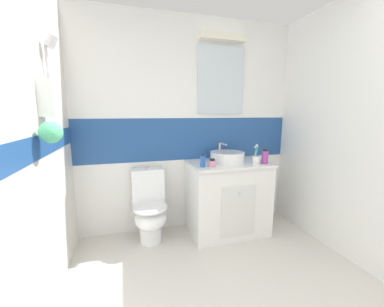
{
  "coord_description": "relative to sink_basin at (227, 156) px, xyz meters",
  "views": [
    {
      "loc": [
        -0.72,
        -0.28,
        1.41
      ],
      "look_at": [
        -0.11,
        1.87,
        1.02
      ],
      "focal_mm": 21.57,
      "sensor_mm": 36.0,
      "label": 1
    }
  ],
  "objects": [
    {
      "name": "soap_dispenser",
      "position": [
        -0.36,
        -0.18,
        -0.0
      ],
      "size": [
        0.06,
        0.06,
        0.16
      ],
      "color": "#2659B2",
      "rests_on": "vanity_cabinet"
    },
    {
      "name": "sink_basin",
      "position": [
        0.0,
        0.0,
        0.0
      ],
      "size": [
        0.39,
        0.44,
        0.2
      ],
      "color": "white",
      "rests_on": "vanity_cabinet"
    },
    {
      "name": "ground_plane",
      "position": [
        -0.39,
        -0.94,
        -0.93
      ],
      "size": [
        3.2,
        3.48,
        0.04
      ],
      "primitive_type": "cube",
      "color": "beige"
    },
    {
      "name": "wall_back_tiled",
      "position": [
        -0.38,
        0.3,
        0.35
      ],
      "size": [
        3.2,
        0.2,
        2.5
      ],
      "color": "white",
      "rests_on": "ground_plane"
    },
    {
      "name": "wall_right_plain",
      "position": [
        0.96,
        -0.94,
        0.34
      ],
      "size": [
        0.1,
        3.48,
        2.5
      ],
      "primitive_type": "cube",
      "color": "white",
      "rests_on": "ground_plane"
    },
    {
      "name": "mouthwash_bottle",
      "position": [
        0.36,
        -0.21,
        0.01
      ],
      "size": [
        0.07,
        0.07,
        0.16
      ],
      "color": "#993F99",
      "rests_on": "vanity_cabinet"
    },
    {
      "name": "wall_left_shower_alcove",
      "position": [
        -1.74,
        -0.94,
        0.34
      ],
      "size": [
        0.27,
        3.48,
        2.5
      ],
      "color": "silver",
      "rests_on": "ground_plane"
    },
    {
      "name": "vanity_cabinet",
      "position": [
        0.0,
        -0.03,
        -0.49
      ],
      "size": [
        0.91,
        0.6,
        0.85
      ],
      "color": "white",
      "rests_on": "ground_plane"
    },
    {
      "name": "hair_gel_jar",
      "position": [
        -0.26,
        -0.2,
        -0.02
      ],
      "size": [
        0.08,
        0.08,
        0.09
      ],
      "color": "pink",
      "rests_on": "vanity_cabinet"
    },
    {
      "name": "toothbrush_cup",
      "position": [
        0.26,
        -0.21,
        -0.01
      ],
      "size": [
        0.08,
        0.08,
        0.22
      ],
      "color": "white",
      "rests_on": "vanity_cabinet"
    },
    {
      "name": "toilet",
      "position": [
        -0.91,
        0.02,
        -0.54
      ],
      "size": [
        0.37,
        0.5,
        0.81
      ],
      "color": "white",
      "rests_on": "ground_plane"
    }
  ]
}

